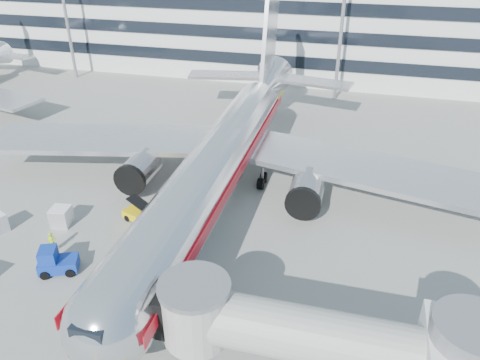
% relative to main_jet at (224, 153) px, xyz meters
% --- Properties ---
extents(ground, '(180.00, 180.00, 0.00)m').
position_rel_main_jet_xyz_m(ground, '(0.00, -11.72, -4.23)').
color(ground, gray).
rests_on(ground, ground).
extents(lead_in_line, '(0.25, 70.00, 0.01)m').
position_rel_main_jet_xyz_m(lead_in_line, '(0.00, -1.72, -4.23)').
color(lead_in_line, yellow).
rests_on(lead_in_line, ground).
extents(main_jet, '(50.95, 48.70, 16.06)m').
position_rel_main_jet_xyz_m(main_jet, '(0.00, 0.00, 0.00)').
color(main_jet, silver).
rests_on(main_jet, ground).
extents(jet_bridge, '(17.80, 4.50, 7.00)m').
position_rel_main_jet_xyz_m(jet_bridge, '(12.18, -19.72, -0.36)').
color(jet_bridge, silver).
rests_on(jet_bridge, ground).
extents(terminal, '(150.00, 24.25, 15.60)m').
position_rel_main_jet_xyz_m(terminal, '(0.00, 46.23, 3.57)').
color(terminal, silver).
rests_on(terminal, ground).
extents(belt_loader, '(4.71, 2.91, 2.21)m').
position_rel_main_jet_xyz_m(belt_loader, '(-5.11, -6.77, -3.61)').
color(belt_loader, '#DBB809').
rests_on(belt_loader, ground).
extents(baggage_tug, '(3.19, 2.64, 2.09)m').
position_rel_main_jet_xyz_m(baggage_tug, '(-8.88, -14.44, -3.32)').
color(baggage_tug, '#0D2F99').
rests_on(baggage_tug, ground).
extents(cargo_container_left, '(1.77, 1.77, 1.66)m').
position_rel_main_jet_xyz_m(cargo_container_left, '(-12.07, -8.87, -3.40)').
color(cargo_container_left, silver).
rests_on(cargo_container_left, ground).
extents(ramp_worker, '(0.76, 0.70, 1.74)m').
position_rel_main_jet_xyz_m(ramp_worker, '(-10.57, -12.36, -3.36)').
color(ramp_worker, '#9ED516').
rests_on(ramp_worker, ground).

